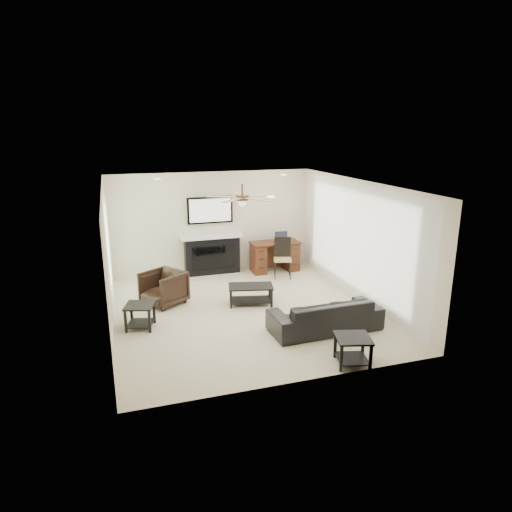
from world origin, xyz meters
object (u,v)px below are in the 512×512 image
object	(u,v)px
armchair	(164,288)
desk	(275,256)
fireplace_unit	(212,236)
coffee_table	(251,295)
sofa	(325,315)

from	to	relation	value
armchair	desk	size ratio (longest dim) A/B	0.63
fireplace_unit	desk	size ratio (longest dim) A/B	1.57
coffee_table	armchair	bearing A→B (deg)	175.35
sofa	desk	world-z (taller)	desk
coffee_table	desk	size ratio (longest dim) A/B	0.74
sofa	coffee_table	size ratio (longest dim) A/B	2.22
sofa	fireplace_unit	bearing A→B (deg)	-74.47
sofa	armchair	world-z (taller)	armchair
armchair	fireplace_unit	distance (m)	2.29
coffee_table	fireplace_unit	bearing A→B (deg)	110.80
armchair	desk	distance (m)	3.28
sofa	desk	bearing A→B (deg)	-97.28
desk	sofa	bearing A→B (deg)	-95.56
sofa	fireplace_unit	xyz separation A→B (m)	(-1.20, 3.86, 0.66)
armchair	sofa	bearing A→B (deg)	17.17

